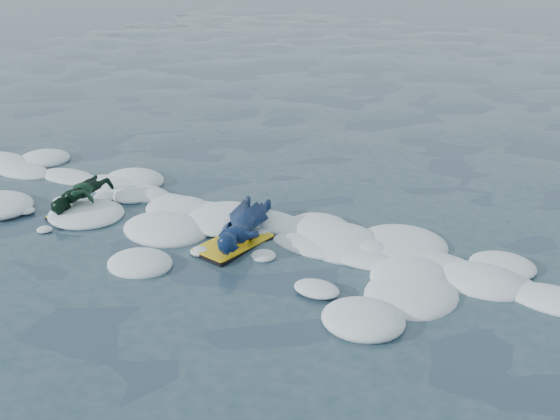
# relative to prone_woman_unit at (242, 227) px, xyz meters

# --- Properties ---
(ground) EXTENTS (120.00, 120.00, 0.00)m
(ground) POSITION_rel_prone_woman_unit_xyz_m (0.45, -1.02, -0.22)
(ground) COLOR #1A263F
(ground) RESTS_ON ground
(foam_band) EXTENTS (12.00, 3.10, 0.30)m
(foam_band) POSITION_rel_prone_woman_unit_xyz_m (0.45, 0.01, -0.22)
(foam_band) COLOR white
(foam_band) RESTS_ON ground
(prone_woman_unit) EXTENTS (1.04, 1.72, 0.42)m
(prone_woman_unit) POSITION_rel_prone_woman_unit_xyz_m (0.00, 0.00, 0.00)
(prone_woman_unit) COLOR black
(prone_woman_unit) RESTS_ON ground
(prone_child_unit) EXTENTS (0.59, 1.15, 0.43)m
(prone_child_unit) POSITION_rel_prone_woman_unit_xyz_m (-2.63, -0.37, 0.00)
(prone_child_unit) COLOR black
(prone_child_unit) RESTS_ON ground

